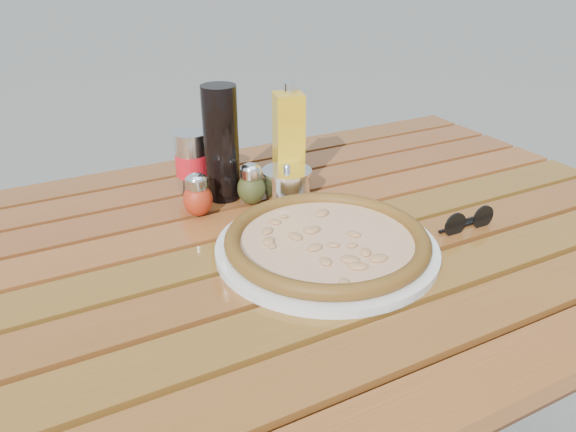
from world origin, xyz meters
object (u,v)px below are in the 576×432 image
sunglasses (468,222)px  parmesan_tin (287,184)px  pizza (327,240)px  soda_can (192,162)px  plate (327,248)px  dark_bottle (221,144)px  olive_oil_cruet (289,140)px  table (293,274)px  pepper_shaker (198,195)px  oregano_shaker (251,185)px

sunglasses → parmesan_tin: bearing=130.0°
pizza → soda_can: soda_can is taller
soda_can → parmesan_tin: size_ratio=1.04×
plate → sunglasses: sunglasses is taller
dark_bottle → olive_oil_cruet: size_ratio=1.05×
table → parmesan_tin: (0.06, 0.14, 0.11)m
pepper_shaker → parmesan_tin: 0.18m
pizza → olive_oil_cruet: bearing=74.5°
olive_oil_cruet → parmesan_tin: size_ratio=1.82×
table → dark_bottle: bearing=101.7°
table → sunglasses: size_ratio=12.71×
table → sunglasses: 0.32m
pizza → soda_can: (-0.10, 0.34, 0.04)m
table → soda_can: size_ratio=11.67×
oregano_shaker → parmesan_tin: size_ratio=0.71×
oregano_shaker → dark_bottle: 0.10m
olive_oil_cruet → pepper_shaker: bearing=-167.8°
plate → dark_bottle: size_ratio=1.64×
pepper_shaker → dark_bottle: size_ratio=0.37×
oregano_shaker → soda_can: soda_can is taller
dark_bottle → soda_can: dark_bottle is taller
olive_oil_cruet → table: bearing=-115.9°
pepper_shaker → oregano_shaker: 0.11m
plate → dark_bottle: (-0.06, 0.28, 0.10)m
table → olive_oil_cruet: bearing=64.1°
pepper_shaker → soda_can: 0.12m
parmesan_tin → sunglasses: parmesan_tin is taller
olive_oil_cruet → sunglasses: bearing=-60.5°
soda_can → parmesan_tin: soda_can is taller
table → pizza: pizza is taller
oregano_shaker → pepper_shaker: bearing=179.7°
soda_can → pizza: bearing=-72.9°
oregano_shaker → olive_oil_cruet: size_ratio=0.39×
pizza → oregano_shaker: 0.23m
oregano_shaker → olive_oil_cruet: (0.10, 0.05, 0.06)m
table → parmesan_tin: 0.19m
table → oregano_shaker: oregano_shaker is taller
soda_can → dark_bottle: bearing=-57.1°
plate → soda_can: bearing=107.1°
plate → soda_can: soda_can is taller
plate → olive_oil_cruet: bearing=74.5°
plate → olive_oil_cruet: olive_oil_cruet is taller
pizza → parmesan_tin: parmesan_tin is taller
pepper_shaker → olive_oil_cruet: 0.22m
plate → oregano_shaker: 0.23m
sunglasses → pepper_shaker: bearing=145.6°
pepper_shaker → parmesan_tin: pepper_shaker is taller
plate → pizza: 0.02m
pizza → dark_bottle: size_ratio=1.98×
olive_oil_cruet → parmesan_tin: (-0.03, -0.06, -0.07)m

